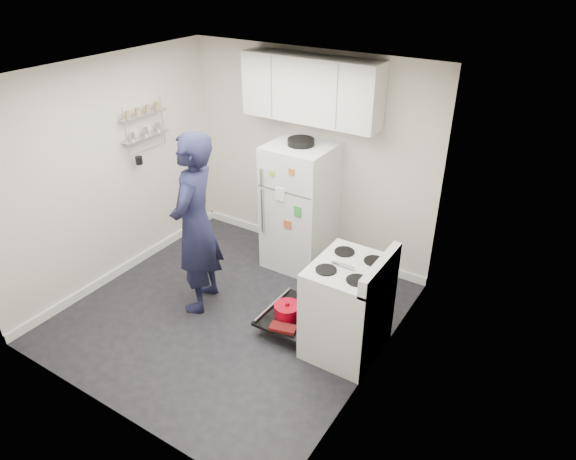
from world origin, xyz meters
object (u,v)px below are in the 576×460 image
Objects in this scene: open_oven_door at (291,313)px; refrigerator at (300,206)px; electric_range at (346,309)px; person at (195,225)px.

refrigerator reaches higher than open_oven_door.
electric_range is 0.66m from open_oven_door.
electric_range is 0.56× the size of person.
electric_range reaches higher than open_oven_door.
open_oven_door is 0.36× the size of person.
person is at bearing -171.50° from open_oven_door.
open_oven_door is at bearing -177.37° from electric_range.
open_oven_door is at bearing -62.94° from refrigerator.
refrigerator is (-1.17, 1.10, 0.30)m from electric_range.
electric_range is at bearing -43.16° from refrigerator.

